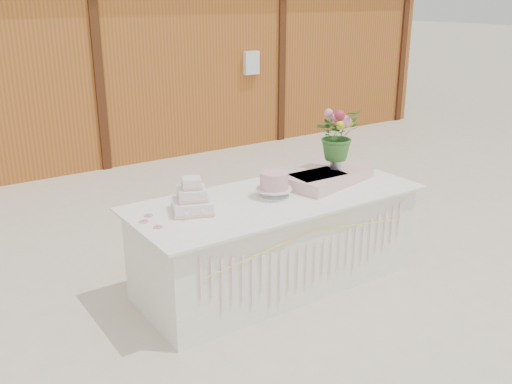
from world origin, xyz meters
TOP-DOWN VIEW (x-y plane):
  - ground at (0.00, 0.00)m, footprint 80.00×80.00m
  - barn at (-0.01, 5.99)m, footprint 12.60×4.60m
  - cake_table at (0.00, -0.00)m, footprint 2.40×1.00m
  - wedding_cake at (-0.72, 0.08)m, footprint 0.38×0.38m
  - pink_cake_stand at (-0.03, 0.00)m, footprint 0.29×0.29m
  - satin_runner at (0.56, 0.07)m, footprint 0.89×0.64m
  - flower_vase at (0.67, 0.06)m, footprint 0.10×0.10m
  - bouquet at (0.67, 0.06)m, footprint 0.44×0.40m
  - loose_flowers at (-1.05, 0.10)m, footprint 0.14×0.33m

SIDE VIEW (x-z plane):
  - ground at x=0.00m, z-range 0.00..0.00m
  - cake_table at x=0.00m, z-range 0.00..0.77m
  - loose_flowers at x=-1.05m, z-range 0.77..0.79m
  - satin_runner at x=0.56m, z-range 0.77..0.87m
  - wedding_cake at x=-0.72m, z-range 0.73..0.99m
  - pink_cake_stand at x=-0.03m, z-range 0.78..0.99m
  - flower_vase at x=0.67m, z-range 0.87..1.01m
  - bouquet at x=0.67m, z-range 1.01..1.44m
  - barn at x=-0.01m, z-range 0.03..3.33m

